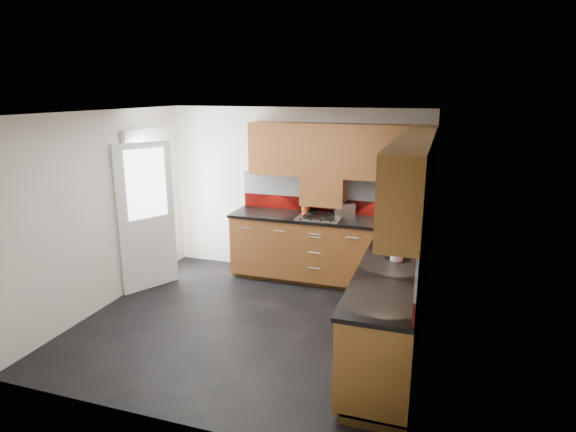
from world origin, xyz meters
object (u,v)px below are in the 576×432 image
(gas_hob, at_px, (320,216))
(food_processor, at_px, (399,231))
(utensil_pot, at_px, (306,205))
(toaster, at_px, (344,210))

(gas_hob, xyz_separation_m, food_processor, (1.13, -0.84, 0.13))
(utensil_pot, relative_size, food_processor, 1.51)
(toaster, relative_size, food_processor, 1.02)
(gas_hob, height_order, utensil_pot, utensil_pot)
(gas_hob, xyz_separation_m, utensil_pot, (-0.27, 0.24, 0.09))
(gas_hob, bearing_deg, toaster, 23.21)
(gas_hob, bearing_deg, utensil_pot, 138.34)
(gas_hob, relative_size, toaster, 1.86)
(utensil_pot, relative_size, toaster, 1.47)
(toaster, xyz_separation_m, food_processor, (0.83, -0.97, 0.05))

